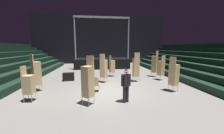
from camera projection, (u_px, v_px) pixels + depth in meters
ground_plane at (109, 92)px, 8.09m from camera, size 22.00×30.00×0.10m
arena_end_wall at (100, 40)px, 22.22m from camera, size 22.00×0.30×8.00m
bleacher_bank_right at (218, 62)px, 9.84m from camera, size 5.25×24.00×3.15m
stage_riser at (102, 62)px, 17.54m from camera, size 6.96×3.31×6.34m
man_with_tie at (126, 84)px, 6.31m from camera, size 0.55×0.38×1.68m
chair_stack_front_left at (88, 81)px, 6.01m from camera, size 0.62×0.62×2.31m
chair_stack_front_right at (28, 84)px, 6.42m from camera, size 0.48×0.48×1.79m
chair_stack_mid_left at (104, 68)px, 9.95m from camera, size 0.61×0.61×2.22m
chair_stack_mid_right at (161, 68)px, 10.75m from camera, size 0.58×0.58×2.05m
chair_stack_mid_centre at (36, 73)px, 7.94m from camera, size 0.62×0.62×2.31m
chair_stack_rear_left at (136, 67)px, 10.25m from camera, size 0.46×0.46×2.31m
chair_stack_rear_right at (112, 66)px, 12.12m from camera, size 0.54×0.54×1.96m
chair_stack_rear_centre at (155, 64)px, 11.96m from camera, size 0.62×0.62×2.39m
chair_stack_aisle_left at (174, 74)px, 7.91m from camera, size 0.58×0.58×2.14m
equipment_road_case at (69, 77)px, 10.69m from camera, size 0.98×0.72×0.62m
loose_chair_near_man at (96, 83)px, 7.91m from camera, size 0.52×0.52×0.95m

